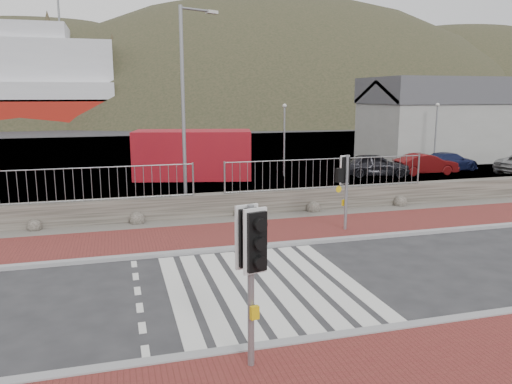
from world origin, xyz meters
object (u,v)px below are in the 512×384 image
object	(u,v)px
shipping_container	(193,155)
car_b	(426,164)
traffic_signal_near	(251,252)
streetlight	(186,100)
car_c	(449,161)
traffic_signal_far	(346,177)
car_a	(375,165)

from	to	relation	value
shipping_container	car_b	distance (m)	13.63
traffic_signal_near	shipping_container	size ratio (longest dim) A/B	0.45
streetlight	car_c	size ratio (longest dim) A/B	1.99
traffic_signal_far	car_b	size ratio (longest dim) A/B	0.72
traffic_signal_far	shipping_container	distance (m)	13.00
shipping_container	traffic_signal_far	bearing A→B (deg)	-62.67
car_b	traffic_signal_near	bearing A→B (deg)	142.74
traffic_signal_near	car_a	distance (m)	21.77
traffic_signal_near	car_c	size ratio (longest dim) A/B	0.73
car_c	traffic_signal_near	bearing A→B (deg)	126.40
car_a	streetlight	bearing A→B (deg)	132.90
traffic_signal_near	streetlight	distance (m)	11.96
car_b	car_c	distance (m)	2.35
traffic_signal_far	streetlight	size ratio (longest dim) A/B	0.34
traffic_signal_near	car_c	distance (m)	25.75
car_a	car_b	size ratio (longest dim) A/B	1.04
car_b	car_a	bearing A→B (deg)	91.75
traffic_signal_far	shipping_container	world-z (taller)	shipping_container
traffic_signal_near	car_c	world-z (taller)	traffic_signal_near
traffic_signal_far	streetlight	world-z (taller)	streetlight
traffic_signal_near	streetlight	bearing A→B (deg)	73.20
traffic_signal_far	streetlight	bearing A→B (deg)	-55.05
car_a	car_c	bearing A→B (deg)	-67.95
streetlight	car_c	xyz separation A→B (m)	(17.11, 6.87, -3.84)
traffic_signal_near	shipping_container	bearing A→B (deg)	70.29
car_b	streetlight	bearing A→B (deg)	116.06
shipping_container	car_c	xyz separation A→B (m)	(15.61, -1.55, -0.76)
traffic_signal_near	traffic_signal_far	xyz separation A→B (m)	(5.38, 7.56, -0.18)
traffic_signal_near	car_b	distance (m)	23.67
streetlight	car_b	size ratio (longest dim) A/B	2.13
shipping_container	car_b	bearing A→B (deg)	2.94
traffic_signal_far	car_c	world-z (taller)	traffic_signal_far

